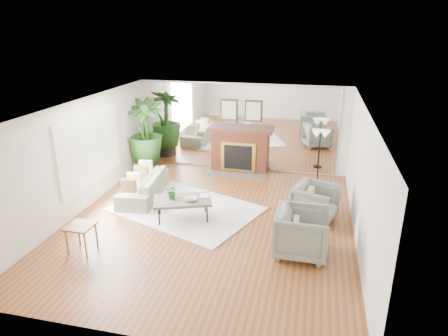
% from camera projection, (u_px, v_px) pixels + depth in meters
% --- Properties ---
extents(ground, '(7.00, 7.00, 0.00)m').
position_uv_depth(ground, '(210.00, 222.00, 8.65)').
color(ground, brown).
rests_on(ground, ground).
extents(wall_left, '(0.02, 7.00, 2.50)m').
position_uv_depth(wall_left, '(80.00, 157.00, 8.86)').
color(wall_left, silver).
rests_on(wall_left, ground).
extents(wall_right, '(0.02, 7.00, 2.50)m').
position_uv_depth(wall_right, '(361.00, 180.00, 7.58)').
color(wall_right, silver).
rests_on(wall_right, ground).
extents(wall_back, '(6.00, 0.02, 2.50)m').
position_uv_depth(wall_back, '(241.00, 127.00, 11.42)').
color(wall_back, silver).
rests_on(wall_back, ground).
extents(mirror_panel, '(5.40, 0.04, 2.40)m').
position_uv_depth(mirror_panel, '(241.00, 127.00, 11.40)').
color(mirror_panel, silver).
rests_on(mirror_panel, wall_back).
extents(window_panel, '(0.04, 2.40, 1.50)m').
position_uv_depth(window_panel, '(90.00, 148.00, 9.18)').
color(window_panel, '#B2E09E').
rests_on(window_panel, wall_left).
extents(fireplace, '(1.85, 0.83, 2.05)m').
position_uv_depth(fireplace, '(239.00, 149.00, 11.41)').
color(fireplace, brown).
rests_on(fireplace, ground).
extents(area_rug, '(3.70, 3.19, 0.03)m').
position_uv_depth(area_rug, '(186.00, 209.00, 9.20)').
color(area_rug, white).
rests_on(area_rug, ground).
extents(coffee_table, '(1.39, 1.09, 0.49)m').
position_uv_depth(coffee_table, '(183.00, 201.00, 8.59)').
color(coffee_table, '#584F46').
rests_on(coffee_table, ground).
extents(sofa, '(0.99, 2.07, 0.58)m').
position_uv_depth(sofa, '(144.00, 186.00, 9.80)').
color(sofa, gray).
rests_on(sofa, ground).
extents(armchair_back, '(1.11, 1.09, 0.81)m').
position_uv_depth(armchair_back, '(315.00, 203.00, 8.61)').
color(armchair_back, gray).
rests_on(armchair_back, ground).
extents(armchair_front, '(0.99, 0.97, 0.88)m').
position_uv_depth(armchair_front, '(302.00, 233.00, 7.30)').
color(armchair_front, gray).
rests_on(armchair_front, ground).
extents(side_table, '(0.48, 0.48, 0.54)m').
position_uv_depth(side_table, '(81.00, 229.00, 7.39)').
color(side_table, '#91603A').
rests_on(side_table, ground).
extents(potted_ficus, '(1.04, 1.04, 2.11)m').
position_uv_depth(potted_ficus, '(145.00, 133.00, 11.25)').
color(potted_ficus, black).
rests_on(potted_ficus, ground).
extents(floor_lamp, '(0.48, 0.27, 1.48)m').
position_uv_depth(floor_lamp, '(321.00, 138.00, 10.29)').
color(floor_lamp, black).
rests_on(floor_lamp, ground).
extents(tabletop_plant, '(0.29, 0.26, 0.31)m').
position_uv_depth(tabletop_plant, '(172.00, 192.00, 8.56)').
color(tabletop_plant, '#2A5921').
rests_on(tabletop_plant, coffee_table).
extents(fruit_bowl, '(0.32, 0.32, 0.07)m').
position_uv_depth(fruit_bowl, '(191.00, 199.00, 8.51)').
color(fruit_bowl, '#91603A').
rests_on(fruit_bowl, coffee_table).
extents(book, '(0.26, 0.31, 0.02)m').
position_uv_depth(book, '(200.00, 196.00, 8.74)').
color(book, '#91603A').
rests_on(book, coffee_table).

